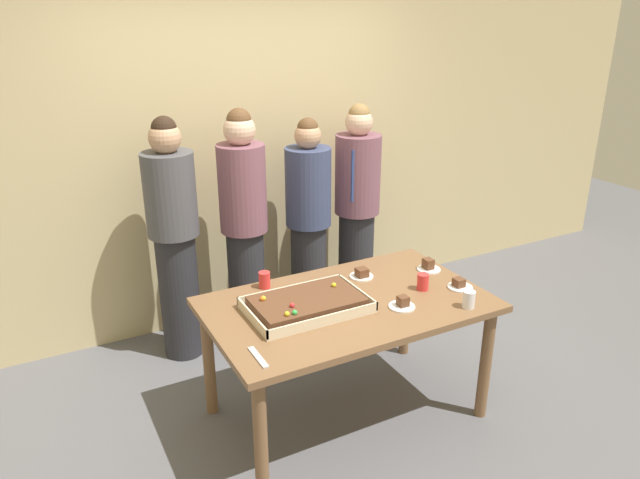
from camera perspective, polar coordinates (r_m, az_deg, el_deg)
The scene contains 16 objects.
ground_plane at distance 3.83m, azimuth 2.47°, elevation -16.27°, with size 12.00×12.00×0.00m, color #5B5B60.
interior_back_panel at distance 4.56m, azimuth -7.58°, elevation 10.57°, with size 8.00×0.12×3.00m, color #CCB784.
party_table at distance 3.46m, azimuth 2.65°, elevation -7.34°, with size 1.61×0.97×0.77m.
sheet_cake at distance 3.31m, azimuth -1.29°, elevation -6.22°, with size 0.66×0.43×0.10m.
plated_slice_near_left at distance 3.87m, azimuth 10.39°, elevation -2.57°, with size 0.15×0.15×0.07m.
plated_slice_near_right at distance 3.71m, azimuth 4.03°, elevation -3.36°, with size 0.15×0.15×0.06m.
plated_slice_far_left at distance 3.67m, azimuth 13.27°, elevation -4.28°, with size 0.15×0.15×0.06m.
plated_slice_far_right at distance 3.38m, azimuth 7.92°, elevation -6.17°, with size 0.15×0.15×0.07m.
drink_cup_nearest at distance 3.58m, azimuth -5.36°, elevation -3.89°, with size 0.07×0.07×0.10m, color red.
drink_cup_middle at distance 3.44m, azimuth 14.11°, elevation -5.60°, with size 0.07×0.07×0.10m, color white.
drink_cup_far_end at distance 3.59m, azimuth 9.86°, elevation -4.03°, with size 0.07×0.07×0.10m, color red.
cake_server_utensil at distance 2.92m, azimuth -5.97°, elevation -11.19°, with size 0.03×0.20×0.01m, color silver.
person_serving_front at distance 4.49m, azimuth -1.12°, elevation 1.75°, with size 0.34×0.34×1.62m.
person_green_shirt_behind at distance 4.13m, azimuth -13.83°, elevation 0.16°, with size 0.34×0.34×1.71m.
person_striped_tie_right at distance 4.22m, azimuth -7.31°, elevation 1.34°, with size 0.33×0.33×1.73m.
person_far_right_suit at distance 4.70m, azimuth 3.57°, elevation 3.10°, with size 0.35×0.35×1.68m.
Camera 1 is at (-1.57, -2.61, 2.34)m, focal length 33.28 mm.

